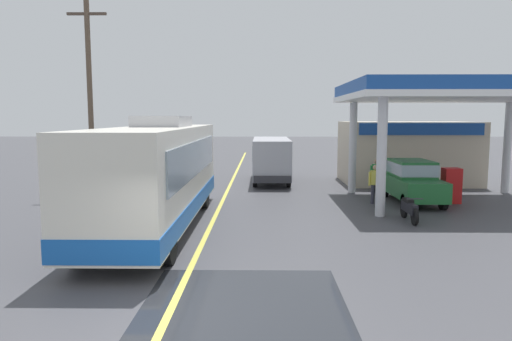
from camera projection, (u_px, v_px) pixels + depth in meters
name	position (u px, v px, depth m)	size (l,w,h in m)	color
ground	(234.00, 178.00, 27.93)	(120.00, 120.00, 0.00)	#424247
lane_divider_stripe	(227.00, 191.00, 22.97)	(0.16, 50.00, 0.01)	#D8CC4C
wet_puddle_patch	(244.00, 302.00, 9.11)	(3.99, 3.87, 0.01)	#26282D
coach_bus_main	(158.00, 176.00, 15.16)	(2.60, 11.04, 3.69)	silver
gas_station_roadside	(420.00, 137.00, 23.59)	(9.10, 11.95, 5.10)	#194799
car_at_pump	(412.00, 179.00, 19.70)	(1.70, 4.20, 1.82)	#1E602D
minibus_opposing_lane	(271.00, 156.00, 26.06)	(2.04, 6.13, 2.44)	#A5A5AD
motorcycle_parked_forecourt	(409.00, 209.00, 16.19)	(0.55, 1.80, 0.92)	black
pedestrian_near_pump	(376.00, 174.00, 21.99)	(0.55, 0.22, 1.66)	#33333F
pedestrian_by_shop	(375.00, 182.00, 19.42)	(0.55, 0.22, 1.66)	#33333F
utility_pole_roadside	(90.00, 96.00, 21.38)	(1.80, 0.24, 8.93)	brown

